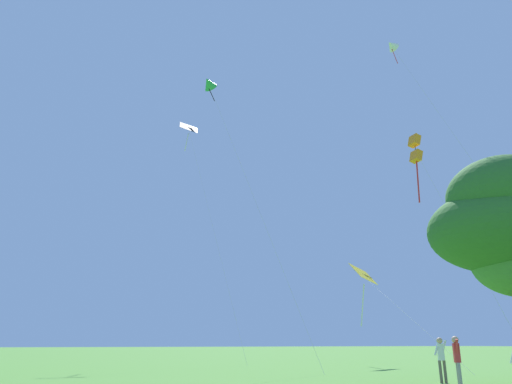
{
  "coord_description": "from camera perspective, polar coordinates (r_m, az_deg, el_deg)",
  "views": [
    {
      "loc": [
        -1.68,
        -2.39,
        1.44
      ],
      "look_at": [
        8.37,
        22.81,
        10.04
      ],
      "focal_mm": 33.52,
      "sensor_mm": 36.0,
      "label": 1
    }
  ],
  "objects": [
    {
      "name": "kite_white_distant",
      "position": [
        36.16,
        15.93,
        16.42
      ],
      "size": [
        1.47,
        12.07,
        21.83
      ],
      "color": "white",
      "rests_on": "ground_plane"
    },
    {
      "name": "tree_right_cluster",
      "position": [
        21.17,
        27.85,
        -3.89
      ],
      "size": [
        5.71,
        5.71,
        8.43
      ],
      "color": "brown",
      "rests_on": "ground_plane"
    },
    {
      "name": "kite_black_large",
      "position": [
        48.49,
        -7.97,
        6.73
      ],
      "size": [
        3.03,
        12.4,
        22.98
      ],
      "color": "black",
      "rests_on": "ground_plane"
    },
    {
      "name": "person_in_red_shirt",
      "position": [
        20.46,
        21.22,
        -17.73
      ],
      "size": [
        0.52,
        0.28,
        1.65
      ],
      "color": "#665B4C",
      "rests_on": "ground_plane"
    },
    {
      "name": "kite_yellow_diamond",
      "position": [
        35.51,
        12.75,
        -10.63
      ],
      "size": [
        2.71,
        11.76,
        6.93
      ],
      "color": "yellow",
      "rests_on": "ground_plane"
    },
    {
      "name": "kite_orange_box",
      "position": [
        31.45,
        18.51,
        4.69
      ],
      "size": [
        0.63,
        6.1,
        13.93
      ],
      "color": "orange",
      "rests_on": "ground_plane"
    },
    {
      "name": "person_with_spool",
      "position": [
        18.18,
        22.87,
        -17.67
      ],
      "size": [
        0.34,
        0.5,
        1.67
      ],
      "color": "gray",
      "rests_on": "ground_plane"
    },
    {
      "name": "kite_green_small",
      "position": [
        35.27,
        -5.63,
        12.74
      ],
      "size": [
        4.74,
        8.78,
        19.86
      ],
      "color": "green",
      "rests_on": "ground_plane"
    }
  ]
}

